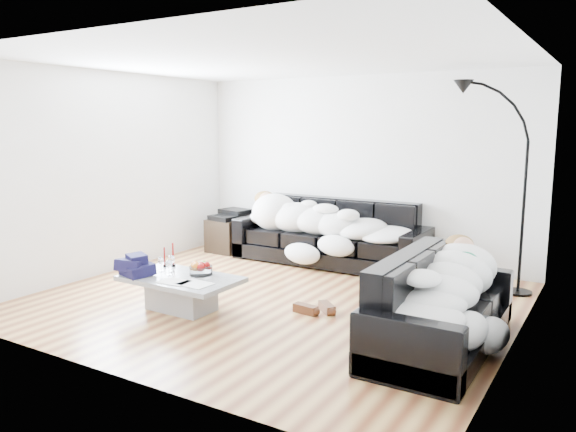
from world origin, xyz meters
The scene contains 24 objects.
ground centered at (0.00, 0.00, 0.00)m, with size 5.00×5.00×0.00m, color brown.
wall_back centered at (0.00, 2.25, 1.30)m, with size 5.00×0.02×2.60m, color silver.
wall_left centered at (-2.50, 0.00, 1.30)m, with size 0.02×4.50×2.60m, color silver.
wall_right centered at (2.50, 0.00, 1.30)m, with size 0.02×4.50×2.60m, color silver.
ceiling centered at (0.00, 0.00, 2.60)m, with size 5.00×5.00×0.00m, color white.
sofa_back centered at (-0.22, 1.79, 0.44)m, with size 2.69×0.93×0.88m, color black.
sofa_right centered at (1.96, -0.36, 0.40)m, with size 1.97×0.85×0.80m, color black.
sleeper_back centered at (-0.22, 1.74, 0.65)m, with size 2.28×0.79×0.46m, color white, non-canonical shape.
sleeper_right centered at (1.96, -0.36, 0.63)m, with size 1.69×0.71×0.41m, color white, non-canonical shape.
teal_cushion centered at (1.90, 0.25, 0.72)m, with size 0.36×0.30×0.20m, color #0F6A44.
coffee_table centered at (-0.65, -0.79, 0.18)m, with size 1.23×0.72×0.36m, color #939699.
fruit_bowl centered at (-0.51, -0.63, 0.43)m, with size 0.24×0.24×0.15m, color white.
wine_glass_a centered at (-0.86, -0.69, 0.45)m, with size 0.07×0.07×0.18m, color white.
wine_glass_b centered at (-0.97, -0.74, 0.44)m, with size 0.07×0.07×0.16m, color white.
wine_glass_c centered at (-0.79, -0.82, 0.44)m, with size 0.07×0.07×0.16m, color white.
candle_left centered at (-1.08, -0.57, 0.47)m, with size 0.04×0.04×0.22m, color maroon.
candle_right centered at (-1.01, -0.51, 0.49)m, with size 0.05×0.05×0.27m, color maroon.
newspaper_a centered at (-0.33, -0.93, 0.36)m, with size 0.32×0.25×0.01m, color silver.
newspaper_b centered at (-0.57, -0.98, 0.37)m, with size 0.31×0.22×0.01m, color silver.
navy_jacket centered at (-1.13, -1.02, 0.53)m, with size 0.36×0.30×0.18m, color black, non-canonical shape.
shoes centered at (0.61, -0.15, 0.05)m, with size 0.45×0.33×0.10m, color #472311, non-canonical shape.
av_cabinet centered at (-1.89, 1.76, 0.25)m, with size 0.50×0.73×0.50m, color black.
stereo centered at (-1.89, 1.76, 0.57)m, with size 0.44×0.34×0.13m, color black.
floor_lamp centered at (2.29, 1.65, 1.07)m, with size 0.78×0.31×2.14m, color black, non-canonical shape.
Camera 1 is at (3.24, -5.06, 1.92)m, focal length 35.00 mm.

